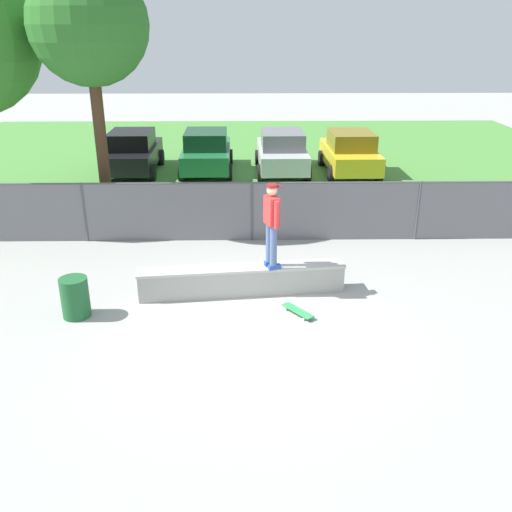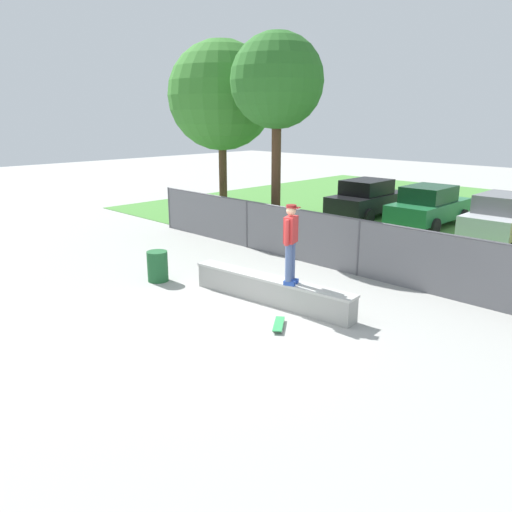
# 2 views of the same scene
# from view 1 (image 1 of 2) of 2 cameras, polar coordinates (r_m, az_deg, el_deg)

# --- Properties ---
(ground_plane) EXTENTS (80.00, 80.00, 0.00)m
(ground_plane) POSITION_cam_1_polar(r_m,az_deg,el_deg) (11.04, -0.17, -7.16)
(ground_plane) COLOR #9E9E99
(grass_strip) EXTENTS (29.94, 20.00, 0.02)m
(grass_strip) POSITION_cam_1_polar(r_m,az_deg,el_deg) (25.23, -0.64, 10.05)
(grass_strip) COLOR #478438
(grass_strip) RESTS_ON ground
(concrete_ledge) EXTENTS (4.51, 0.96, 0.64)m
(concrete_ledge) POSITION_cam_1_polar(r_m,az_deg,el_deg) (12.17, -1.42, -2.49)
(concrete_ledge) COLOR #999993
(concrete_ledge) RESTS_ON ground
(skateboarder) EXTENTS (0.38, 0.57, 1.84)m
(skateboarder) POSITION_cam_1_polar(r_m,az_deg,el_deg) (11.65, 1.61, 3.50)
(skateboarder) COLOR #2647A5
(skateboarder) RESTS_ON concrete_ledge
(skateboard) EXTENTS (0.64, 0.76, 0.09)m
(skateboard) POSITION_cam_1_polar(r_m,az_deg,el_deg) (11.47, 4.28, -5.60)
(skateboard) COLOR #2D8C4C
(skateboard) RESTS_ON ground
(chainlink_fence) EXTENTS (18.01, 0.07, 1.63)m
(chainlink_fence) POSITION_cam_1_polar(r_m,az_deg,el_deg) (15.04, -0.42, 4.85)
(chainlink_fence) COLOR #4C4C51
(chainlink_fence) RESTS_ON ground
(tree_near_right) EXTENTS (3.07, 3.07, 7.01)m
(tree_near_right) POSITION_cam_1_polar(r_m,az_deg,el_deg) (15.87, -16.69, 21.51)
(tree_near_right) COLOR #47301E
(tree_near_right) RESTS_ON ground
(car_black) EXTENTS (2.07, 4.23, 1.66)m
(car_black) POSITION_cam_1_polar(r_m,az_deg,el_deg) (22.84, -12.46, 10.33)
(car_black) COLOR black
(car_black) RESTS_ON ground
(car_green) EXTENTS (2.07, 4.23, 1.66)m
(car_green) POSITION_cam_1_polar(r_m,az_deg,el_deg) (22.47, -5.07, 10.57)
(car_green) COLOR #1E6638
(car_green) RESTS_ON ground
(car_silver) EXTENTS (2.07, 4.23, 1.66)m
(car_silver) POSITION_cam_1_polar(r_m,az_deg,el_deg) (22.34, 2.66, 10.56)
(car_silver) COLOR #B7BABF
(car_silver) RESTS_ON ground
(car_yellow) EXTENTS (2.07, 4.23, 1.66)m
(car_yellow) POSITION_cam_1_polar(r_m,az_deg,el_deg) (22.51, 9.56, 10.37)
(car_yellow) COLOR gold
(car_yellow) RESTS_ON ground
(trash_bin) EXTENTS (0.56, 0.56, 0.83)m
(trash_bin) POSITION_cam_1_polar(r_m,az_deg,el_deg) (11.78, -17.97, -4.04)
(trash_bin) COLOR #1E592D
(trash_bin) RESTS_ON ground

